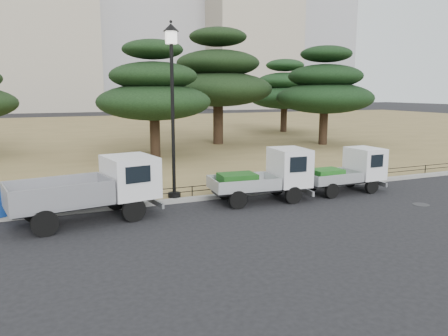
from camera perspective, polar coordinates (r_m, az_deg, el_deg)
name	(u,v)px	position (r m, az deg, el deg)	size (l,w,h in m)	color
ground	(247,216)	(14.68, 3.09, -6.27)	(220.00, 220.00, 0.00)	black
lawn	(108,133)	(43.86, -14.89, 4.46)	(120.00, 56.00, 0.15)	olive
curb	(218,196)	(16.94, -0.80, -3.74)	(120.00, 0.25, 0.16)	gray
truck_large	(94,187)	(14.54, -16.63, -2.36)	(4.78, 2.50, 1.98)	black
truck_kei_front	(267,175)	(16.50, 5.69, -0.98)	(3.81, 1.86, 1.96)	black
truck_kei_rear	(348,170)	(18.63, 15.94, -0.32)	(3.43, 1.54, 1.78)	black
street_lamp	(172,82)	(16.19, -6.80, 11.06)	(0.57, 0.57, 6.32)	black
pipe_fence	(216,187)	(17.00, -0.99, -2.45)	(38.00, 0.04, 0.40)	black
tarp_pile	(5,201)	(16.07, -26.74, -3.91)	(1.75, 1.50, 0.98)	navy
manhole	(421,205)	(17.60, 24.34, -4.38)	(0.60, 0.60, 0.01)	#2D2D30
pine_center_left	(154,90)	(26.58, -9.16, 10.00)	(6.80, 6.80, 6.91)	black
pine_center_right	(218,78)	(32.82, -0.78, 11.73)	(7.99, 7.99, 8.47)	black
pine_east_near	(325,88)	(33.33, 13.04, 10.12)	(7.10, 7.10, 7.17)	black
pine_east_far	(284,90)	(42.95, 7.89, 10.03)	(6.89, 6.89, 6.92)	black
tower_east	(247,2)	(107.17, 3.06, 20.78)	(20.00, 18.00, 48.00)	#AAA08C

